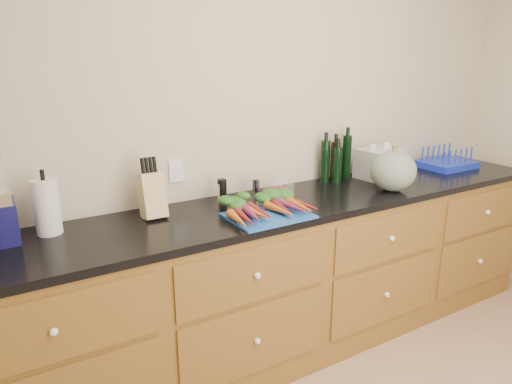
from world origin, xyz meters
TOP-DOWN VIEW (x-y plane):
  - wall_back at (0.00, 1.62)m, footprint 4.10×0.05m
  - cabinets at (0.00, 1.30)m, footprint 3.60×0.64m
  - countertop at (0.00, 1.30)m, footprint 3.64×0.62m
  - cutting_board at (-0.29, 1.14)m, footprint 0.41×0.31m
  - carrots at (-0.29, 1.19)m, footprint 0.46×0.34m
  - squash at (0.60, 1.15)m, footprint 0.27×0.27m
  - paper_towel at (-1.27, 1.46)m, footprint 0.11×0.11m
  - knife_block at (-0.79, 1.44)m, footprint 0.11×0.11m
  - grinder_salt at (-0.38, 1.48)m, footprint 0.05×0.05m
  - grinder_pepper at (-0.38, 1.48)m, footprint 0.05×0.05m
  - canister_chrome at (-0.16, 1.48)m, footprint 0.04×0.04m
  - tomato_box at (-0.01, 1.47)m, footprint 0.15×0.12m
  - bottles at (0.46, 1.51)m, footprint 0.24×0.12m
  - grocery_bag at (0.75, 1.42)m, footprint 0.29×0.24m
  - dish_rack at (1.40, 1.38)m, footprint 0.37×0.30m

SIDE VIEW (x-z plane):
  - cabinets at x=0.00m, z-range 0.00..0.90m
  - countertop at x=0.00m, z-range 0.90..0.94m
  - cutting_board at x=-0.29m, z-range 0.94..0.95m
  - tomato_box at x=-0.01m, z-range 0.94..1.01m
  - dish_rack at x=1.40m, z-range 0.90..1.05m
  - carrots at x=-0.29m, z-range 0.95..1.01m
  - canister_chrome at x=-0.16m, z-range 0.94..1.04m
  - grinder_salt at x=-0.38m, z-range 0.94..1.05m
  - grinder_pepper at x=-0.38m, z-range 0.94..1.07m
  - grocery_bag at x=0.75m, z-range 0.94..1.13m
  - knife_block at x=-0.79m, z-range 0.94..1.17m
  - squash at x=0.60m, z-range 0.94..1.18m
  - paper_towel at x=-1.27m, z-range 0.94..1.19m
  - bottles at x=0.46m, z-range 0.93..1.21m
  - wall_back at x=0.00m, z-range 0.00..2.60m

